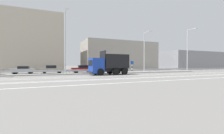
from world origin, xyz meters
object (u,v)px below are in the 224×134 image
(dump_truck, at_px, (104,66))
(parked_car_3, at_px, (52,69))
(median_road_sign, at_px, (132,66))
(parked_car_4, at_px, (83,69))
(street_lamp_2, at_px, (145,50))
(parked_car_2, at_px, (23,70))
(street_lamp_3, at_px, (188,48))
(street_lamp_1, at_px, (65,40))

(dump_truck, relative_size, parked_car_3, 1.51)
(median_road_sign, xyz_separation_m, parked_car_4, (-8.57, 4.58, -0.55))
(street_lamp_2, distance_m, parked_car_4, 12.86)
(median_road_sign, distance_m, parked_car_2, 19.61)
(street_lamp_2, bearing_deg, parked_car_3, 162.98)
(street_lamp_3, bearing_deg, dump_truck, -172.76)
(parked_car_3, distance_m, parked_car_4, 5.72)
(dump_truck, height_order, street_lamp_3, street_lamp_3)
(street_lamp_1, xyz_separation_m, street_lamp_2, (15.01, -0.09, -1.01))
(median_road_sign, xyz_separation_m, street_lamp_1, (-12.24, -0.10, 4.21))
(median_road_sign, height_order, street_lamp_2, street_lamp_2)
(dump_truck, distance_m, street_lamp_1, 7.51)
(median_road_sign, bearing_deg, street_lamp_3, 0.01)
(street_lamp_1, height_order, parked_car_3, street_lamp_1)
(street_lamp_3, distance_m, parked_car_3, 29.67)
(dump_truck, xyz_separation_m, street_lamp_2, (9.33, 2.50, 3.15))
(street_lamp_1, height_order, parked_car_2, street_lamp_1)
(parked_car_3, bearing_deg, parked_car_4, 82.94)
(dump_truck, distance_m, parked_car_2, 14.65)
(dump_truck, height_order, parked_car_4, dump_truck)
(parked_car_2, relative_size, parked_car_4, 0.92)
(median_road_sign, height_order, street_lamp_3, street_lamp_3)
(dump_truck, xyz_separation_m, parked_car_4, (-2.01, 7.27, -0.60))
(median_road_sign, bearing_deg, parked_car_2, 164.80)
(median_road_sign, xyz_separation_m, parked_car_3, (-14.27, 5.03, -0.56))
(street_lamp_3, height_order, parked_car_2, street_lamp_3)
(parked_car_3, bearing_deg, median_road_sign, 68.01)
(median_road_sign, relative_size, parked_car_4, 0.56)
(parked_car_2, bearing_deg, dump_truck, -120.27)
(dump_truck, height_order, street_lamp_1, street_lamp_1)
(street_lamp_3, bearing_deg, parked_car_4, 168.82)
(median_road_sign, distance_m, parked_car_3, 15.14)
(street_lamp_2, bearing_deg, parked_car_2, 166.21)
(parked_car_4, bearing_deg, parked_car_2, 87.20)
(street_lamp_2, height_order, parked_car_4, street_lamp_2)
(street_lamp_3, distance_m, parked_car_4, 24.07)
(dump_truck, relative_size, street_lamp_3, 0.66)
(parked_car_4, bearing_deg, dump_truck, -164.25)
(parked_car_4, bearing_deg, street_lamp_3, -100.91)
(dump_truck, distance_m, street_lamp_3, 21.71)
(median_road_sign, relative_size, street_lamp_2, 0.30)
(dump_truck, relative_size, parked_car_4, 1.50)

